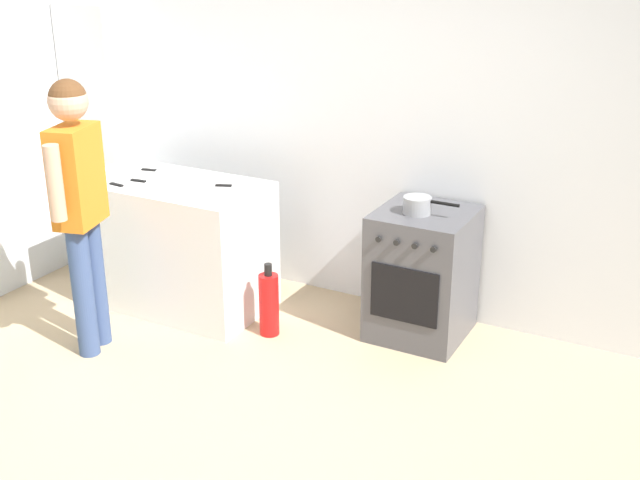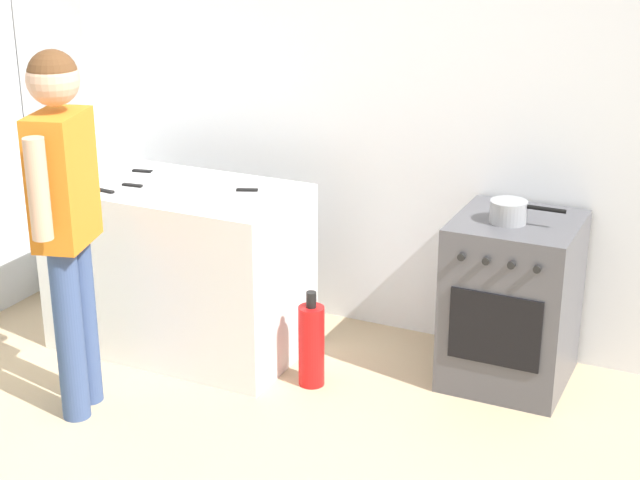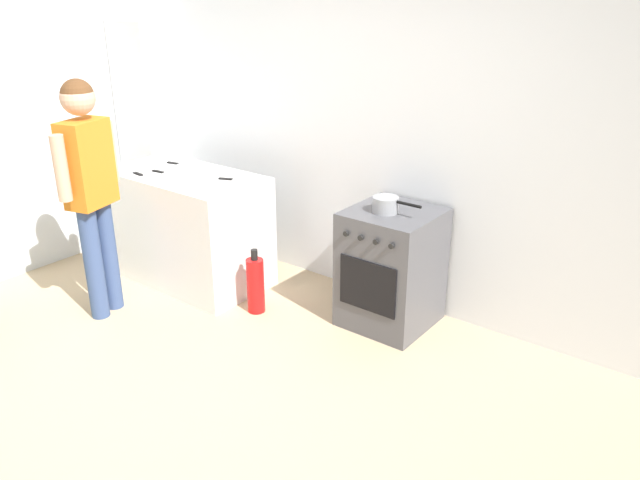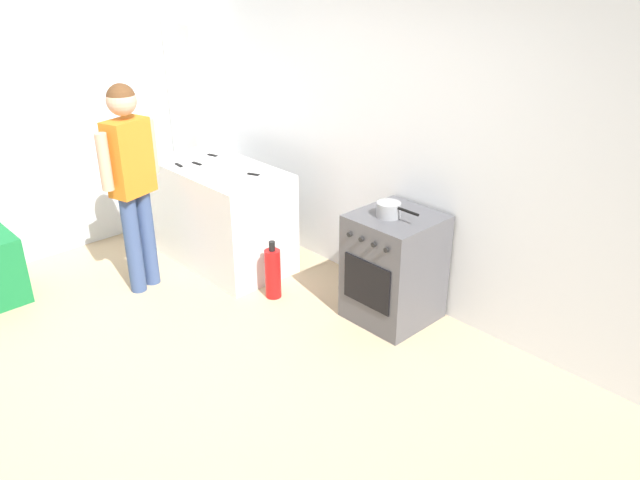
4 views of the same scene
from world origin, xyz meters
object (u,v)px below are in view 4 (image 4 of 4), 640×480
object	(u,v)px
knife_utility	(260,175)
fire_extinguisher	(273,273)
person	(131,170)
pot	(389,210)
oven_left	(394,267)
knife_chef	(220,157)
knife_paring	(177,164)
larder_cabinet	(203,125)
knife_carving	(190,161)

from	to	relation	value
knife_utility	fire_extinguisher	distance (m)	0.82
person	pot	bearing A→B (deg)	32.62
fire_extinguisher	oven_left	bearing A→B (deg)	28.78
knife_chef	fire_extinguisher	xyz separation A→B (m)	(1.05, -0.27, -0.69)
knife_paring	knife_utility	size ratio (longest dim) A/B	0.87
pot	knife_utility	size ratio (longest dim) A/B	1.47
knife_paring	person	bearing A→B (deg)	-66.66
oven_left	pot	distance (m)	0.48
knife_utility	larder_cabinet	size ratio (longest dim) A/B	0.12
knife_utility	pot	bearing A→B (deg)	9.61
oven_left	fire_extinguisher	xyz separation A→B (m)	(-0.87, -0.48, -0.21)
pot	knife_paring	xyz separation A→B (m)	(-1.96, -0.55, 0.00)
knife_carving	person	distance (m)	0.73
person	knife_chef	bearing A→B (deg)	99.58
knife_chef	larder_cabinet	bearing A→B (deg)	156.86
knife_chef	knife_utility	size ratio (longest dim) A/B	1.28
fire_extinguisher	larder_cabinet	world-z (taller)	larder_cabinet
knife_chef	knife_paring	size ratio (longest dim) A/B	1.46
oven_left	knife_carving	size ratio (longest dim) A/B	2.56
knife_chef	person	bearing A→B (deg)	-80.42
person	knife_paring	bearing A→B (deg)	113.34
oven_left	person	xyz separation A→B (m)	(-1.76, -1.16, 0.61)
knife_utility	larder_cabinet	distance (m)	1.43
knife_carving	larder_cabinet	size ratio (longest dim) A/B	0.17
pot	larder_cabinet	size ratio (longest dim) A/B	0.18
knife_chef	larder_cabinet	world-z (taller)	larder_cabinet
knife_paring	larder_cabinet	xyz separation A→B (m)	(-0.66, 0.71, 0.09)
pot	larder_cabinet	bearing A→B (deg)	176.55
oven_left	knife_chef	bearing A→B (deg)	-173.69
fire_extinguisher	larder_cabinet	distance (m)	2.03
knife_carving	knife_paring	bearing A→B (deg)	-92.21
oven_left	knife_chef	size ratio (longest dim) A/B	2.74
larder_cabinet	knife_paring	bearing A→B (deg)	-47.19
oven_left	knife_utility	size ratio (longest dim) A/B	3.50
knife_carving	person	size ratio (longest dim) A/B	0.19
oven_left	pot	world-z (taller)	pot
oven_left	knife_utility	world-z (taller)	knife_utility
knife_chef	fire_extinguisher	bearing A→B (deg)	-14.28
knife_chef	fire_extinguisher	distance (m)	1.28
oven_left	person	size ratio (longest dim) A/B	0.50
knife_carving	knife_utility	xyz separation A→B (m)	(0.72, 0.22, 0.00)
oven_left	knife_chef	world-z (taller)	knife_chef
knife_utility	larder_cabinet	bearing A→B (deg)	165.14
knife_utility	knife_chef	bearing A→B (deg)	175.32
pot	knife_chef	bearing A→B (deg)	-175.26
fire_extinguisher	person	bearing A→B (deg)	-142.43
knife_carving	fire_extinguisher	world-z (taller)	knife_carving
larder_cabinet	knife_utility	bearing A→B (deg)	-14.86
oven_left	person	bearing A→B (deg)	-146.56
knife_carving	knife_paring	xyz separation A→B (m)	(-0.00, -0.13, 0.00)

